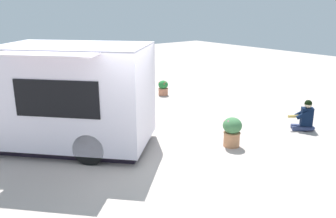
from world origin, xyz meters
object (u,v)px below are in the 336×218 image
at_px(food_truck, 53,99).
at_px(person_customer, 305,119).
at_px(planter_flowering_far, 163,88).
at_px(planter_flowering_side, 232,131).

bearing_deg(food_truck, person_customer, -118.80).
bearing_deg(planter_flowering_far, person_customer, -172.63).
distance_m(food_truck, planter_flowering_far, 5.81).
relative_size(food_truck, person_customer, 5.70).
height_order(food_truck, planter_flowering_side, food_truck).
xyz_separation_m(food_truck, planter_flowering_far, (2.39, -5.22, -0.92)).
bearing_deg(planter_flowering_far, planter_flowering_side, 160.80).
distance_m(planter_flowering_far, planter_flowering_side, 5.50).
bearing_deg(planter_flowering_side, person_customer, -100.43).
xyz_separation_m(person_customer, planter_flowering_side, (0.47, 2.54, 0.07)).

